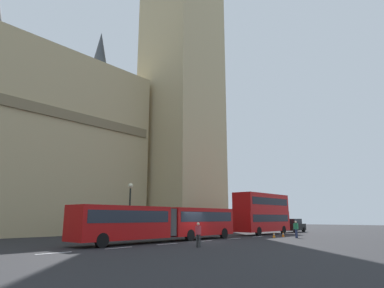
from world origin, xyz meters
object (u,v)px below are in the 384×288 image
street_lamp (130,207)px  pedestrian_near_cones (198,234)px  articulated_bus (164,221)px  sedan_lead (294,225)px  traffic_cone_west (274,235)px  pedestrian_by_kerb (296,229)px  traffic_cone_middle (283,234)px  double_decker_bus (262,212)px  clock_tower (182,1)px

street_lamp → pedestrian_near_cones: bearing=-100.7°
articulated_bus → sedan_lead: bearing=0.5°
traffic_cone_west → street_lamp: (-11.65, 8.83, 2.77)m
articulated_bus → pedestrian_near_cones: 6.18m
pedestrian_by_kerb → street_lamp: bearing=140.4°
sedan_lead → pedestrian_by_kerb: size_ratio=2.60×
articulated_bus → pedestrian_by_kerb: bearing=-26.1°
street_lamp → pedestrian_by_kerb: 16.89m
articulated_bus → traffic_cone_middle: (13.32, -4.39, -1.46)m
double_decker_bus → sedan_lead: 9.20m
traffic_cone_west → traffic_cone_middle: 1.92m
clock_tower → double_decker_bus: size_ratio=7.72×
clock_tower → pedestrian_near_cones: (-19.10, -19.71, -38.04)m
traffic_cone_west → pedestrian_near_cones: size_ratio=0.34×
street_lamp → traffic_cone_middle: bearing=-33.2°
articulated_bus → traffic_cone_west: size_ratio=29.65×
traffic_cone_west → pedestrian_by_kerb: (1.25, -1.86, 0.63)m
sedan_lead → traffic_cone_middle: (-12.54, -4.60, -0.63)m
clock_tower → street_lamp: bearing=-151.1°
articulated_bus → street_lamp: street_lamp is taller
clock_tower → pedestrian_by_kerb: bearing=-101.9°
sedan_lead → street_lamp: size_ratio=0.83×
pedestrian_near_cones → pedestrian_by_kerb: same height
double_decker_bus → traffic_cone_middle: double_decker_bus is taller
clock_tower → double_decker_bus: bearing=-90.3°
articulated_bus → double_decker_bus: bearing=0.0°
articulated_bus → pedestrian_by_kerb: articulated_bus is taller
pedestrian_near_cones → street_lamp: bearing=79.3°
clock_tower → pedestrian_near_cones: bearing=-134.1°
articulated_bus → traffic_cone_west: bearing=-20.8°
traffic_cone_west → street_lamp: 14.88m
sedan_lead → street_lamp: (-26.12, 4.29, 2.14)m
double_decker_bus → traffic_cone_west: bearing=-141.5°
double_decker_bus → traffic_cone_west: (-5.45, -4.33, -2.43)m
traffic_cone_middle → street_lamp: (-13.57, 8.89, 2.77)m
articulated_bus → pedestrian_by_kerb: 14.10m
traffic_cone_middle → traffic_cone_west: bearing=178.3°
traffic_cone_west → pedestrian_near_cones: 13.67m
traffic_cone_west → street_lamp: bearing=142.8°
double_decker_bus → pedestrian_near_cones: 19.96m
pedestrian_by_kerb → pedestrian_near_cones: bearing=178.2°
articulated_bus → sedan_lead: (25.86, 0.21, -0.83)m
traffic_cone_middle → street_lamp: bearing=146.8°
street_lamp → pedestrian_by_kerb: street_lamp is taller
traffic_cone_west → pedestrian_by_kerb: pedestrian_by_kerb is taller
clock_tower → street_lamp: size_ratio=14.03×
clock_tower → pedestrian_by_kerb: clock_tower is taller
double_decker_bus → pedestrian_by_kerb: (-4.20, -6.19, -1.80)m
double_decker_bus → pedestrian_by_kerb: double_decker_bus is taller
double_decker_bus → traffic_cone_middle: size_ratio=16.51×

